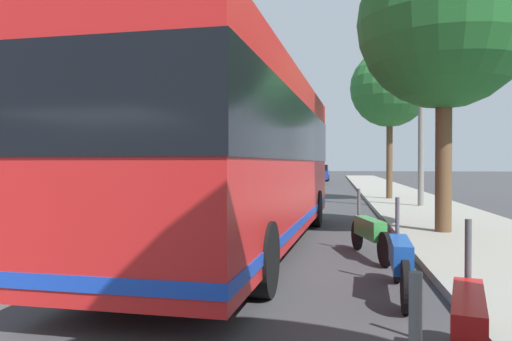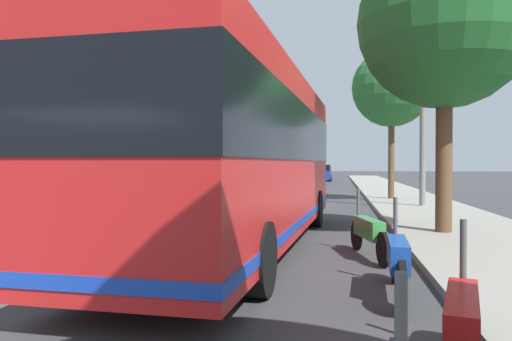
{
  "view_description": "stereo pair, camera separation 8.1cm",
  "coord_description": "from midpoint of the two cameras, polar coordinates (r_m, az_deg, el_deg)",
  "views": [
    {
      "loc": [
        -1.36,
        -4.02,
        1.76
      ],
      "look_at": [
        10.49,
        -2.12,
        1.58
      ],
      "focal_mm": 34.55,
      "sensor_mm": 36.0,
      "label": 1
    },
    {
      "loc": [
        -1.35,
        -4.1,
        1.76
      ],
      "look_at": [
        10.49,
        -2.12,
        1.58
      ],
      "focal_mm": 34.55,
      "sensor_mm": 36.0,
      "label": 2
    }
  ],
  "objects": [
    {
      "name": "sidewalk_curb",
      "position": [
        11.91,
        25.11,
        -7.38
      ],
      "size": [
        110.0,
        3.6,
        0.14
      ],
      "primitive_type": "cube",
      "color": "gray",
      "rests_on": "ground"
    },
    {
      "name": "car_behind_bus",
      "position": [
        51.87,
        2.83,
        -0.3
      ],
      "size": [
        4.57,
        1.93,
        1.48
      ],
      "rotation": [
        0.0,
        0.0,
        3.14
      ],
      "color": "gray",
      "rests_on": "ground"
    },
    {
      "name": "motorcycle_angled",
      "position": [
        6.88,
        16.44,
        -9.94
      ],
      "size": [
        2.19,
        0.31,
        1.26
      ],
      "rotation": [
        0.0,
        0.0,
        -0.06
      ],
      "color": "black",
      "rests_on": "ground"
    },
    {
      "name": "lane_divider_line",
      "position": [
        12.18,
        -10.14,
        -7.44
      ],
      "size": [
        110.0,
        0.16,
        0.01
      ],
      "primitive_type": "cube",
      "color": "silver",
      "rests_on": "ground"
    },
    {
      "name": "car_side_street",
      "position": [
        41.75,
        0.45,
        -0.58
      ],
      "size": [
        4.18,
        1.97,
        1.53
      ],
      "rotation": [
        0.0,
        0.0,
        3.12
      ],
      "color": "black",
      "rests_on": "ground"
    },
    {
      "name": "coach_bus",
      "position": [
        10.25,
        -1.08,
        2.19
      ],
      "size": [
        11.63,
        3.1,
        3.53
      ],
      "rotation": [
        0.0,
        0.0,
        -0.06
      ],
      "color": "red",
      "rests_on": "ground"
    },
    {
      "name": "motorcycle_far_end",
      "position": [
        4.39,
        23.26,
        -16.34
      ],
      "size": [
        2.17,
        0.61,
        1.25
      ],
      "rotation": [
        0.0,
        0.0,
        -0.24
      ],
      "color": "black",
      "rests_on": "ground"
    },
    {
      "name": "roadside_tree_far_block",
      "position": [
        23.75,
        15.52,
        9.18
      ],
      "size": [
        3.6,
        3.6,
        7.03
      ],
      "color": "brown",
      "rests_on": "ground"
    },
    {
      "name": "roadside_tree_mid_block",
      "position": [
        12.85,
        21.18,
        15.61
      ],
      "size": [
        4.05,
        4.05,
        7.09
      ],
      "color": "brown",
      "rests_on": "ground"
    },
    {
      "name": "utility_pole",
      "position": [
        19.82,
        18.85,
        4.48
      ],
      "size": [
        0.22,
        0.22,
        6.06
      ],
      "primitive_type": "cylinder",
      "color": "slate",
      "rests_on": "ground"
    },
    {
      "name": "car_far_distant",
      "position": [
        49.23,
        7.68,
        -0.32
      ],
      "size": [
        4.15,
        1.97,
        1.61
      ],
      "rotation": [
        0.0,
        0.0,
        -0.02
      ],
      "color": "navy",
      "rests_on": "ground"
    },
    {
      "name": "car_ahead_same_lane",
      "position": [
        40.65,
        6.64,
        -0.6
      ],
      "size": [
        4.48,
        1.88,
        1.57
      ],
      "rotation": [
        0.0,
        0.0,
        0.0
      ],
      "color": "black",
      "rests_on": "ground"
    },
    {
      "name": "motorcycle_by_tree",
      "position": [
        9.49,
        13.14,
        -6.99
      ],
      "size": [
        2.23,
        0.61,
        1.25
      ],
      "rotation": [
        0.0,
        0.0,
        0.23
      ],
      "color": "black",
      "rests_on": "ground"
    }
  ]
}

